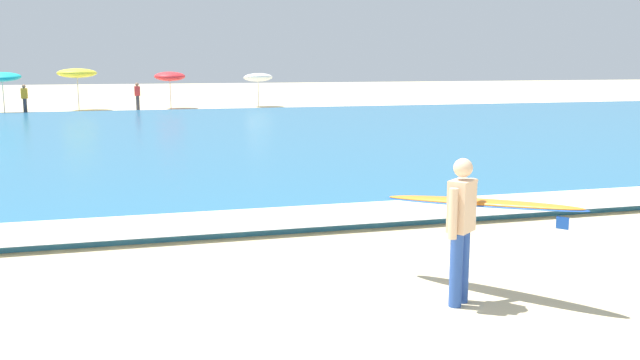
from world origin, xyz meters
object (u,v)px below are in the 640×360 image
beach_umbrella_3 (170,76)px  beachgoer_near_row_left (137,96)px  beach_umbrella_4 (258,77)px  beachgoer_near_row_right (25,98)px  beach_umbrella_2 (77,73)px  surfer_with_board (470,214)px  beach_umbrella_1 (2,77)px

beach_umbrella_3 → beachgoer_near_row_left: (-1.90, -1.25, -1.05)m
beach_umbrella_4 → beachgoer_near_row_right: size_ratio=1.35×
beach_umbrella_2 → beachgoer_near_row_left: beach_umbrella_2 is taller
surfer_with_board → beach_umbrella_4: beach_umbrella_4 is taller
beach_umbrella_2 → beach_umbrella_1: bearing=-151.1°
surfer_with_board → beach_umbrella_2: bearing=101.3°
beach_umbrella_1 → beach_umbrella_4: bearing=9.5°
beach_umbrella_4 → beach_umbrella_2: bearing=-177.9°
beach_umbrella_4 → beachgoer_near_row_left: 7.43m
beach_umbrella_1 → beach_umbrella_4: 14.30m
beach_umbrella_3 → surfer_with_board: bearing=-87.2°
beachgoer_near_row_left → beach_umbrella_2: bearing=162.1°
beachgoer_near_row_left → beach_umbrella_1: bearing=-172.3°
beach_umbrella_2 → beach_umbrella_3: size_ratio=1.09×
surfer_with_board → beach_umbrella_3: size_ratio=1.00×
surfer_with_board → beach_umbrella_3: (-1.69, 34.37, 0.86)m
beachgoer_near_row_right → beach_umbrella_2: bearing=44.0°
beach_umbrella_3 → beachgoer_near_row_left: bearing=-146.8°
beachgoer_near_row_right → beach_umbrella_3: bearing=18.8°
surfer_with_board → beach_umbrella_1: bearing=108.0°
beach_umbrella_4 → beachgoer_near_row_left: (-7.23, -1.44, -0.95)m
surfer_with_board → beach_umbrella_4: size_ratio=1.04×
beach_umbrella_4 → beachgoer_near_row_left: bearing=-168.7°
surfer_with_board → beachgoer_near_row_left: bearing=96.2°
surfer_with_board → beach_umbrella_2: beach_umbrella_2 is taller
surfer_with_board → beach_umbrella_4: 34.76m
beach_umbrella_2 → beach_umbrella_3: 5.18m
beach_umbrella_3 → beach_umbrella_4: size_ratio=1.03×
beachgoer_near_row_right → beach_umbrella_4: bearing=12.2°
beach_umbrella_2 → beach_umbrella_4: (10.50, 0.38, -0.32)m
beachgoer_near_row_right → surfer_with_board: bearing=-73.6°
beach_umbrella_2 → beachgoer_near_row_right: beach_umbrella_2 is taller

